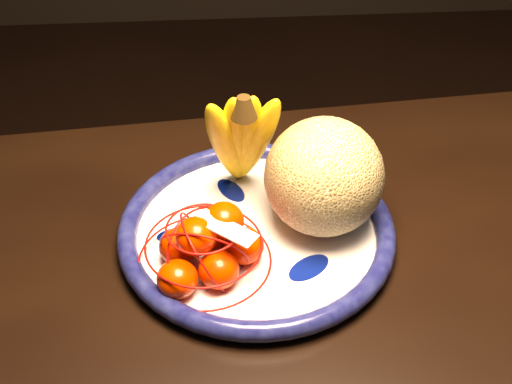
{
  "coord_description": "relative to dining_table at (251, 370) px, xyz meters",
  "views": [
    {
      "loc": [
        -0.09,
        -0.42,
        1.33
      ],
      "look_at": [
        -0.05,
        0.24,
        0.77
      ],
      "focal_mm": 50.0,
      "sensor_mm": 36.0,
      "label": 1
    }
  ],
  "objects": [
    {
      "name": "dining_table",
      "position": [
        0.0,
        0.0,
        0.0
      ],
      "size": [
        1.47,
        0.96,
        0.7
      ],
      "rotation": [
        0.0,
        0.0,
        0.09
      ],
      "color": "black",
      "rests_on": "ground"
    },
    {
      "name": "mandarin_bag",
      "position": [
        -0.04,
        0.09,
        0.12
      ],
      "size": [
        0.21,
        0.21,
        0.1
      ],
      "rotation": [
        0.0,
        0.0,
        0.42
      ],
      "color": "#FF3000",
      "rests_on": "fruit_bowl"
    },
    {
      "name": "cantaloupe",
      "position": [
        0.1,
        0.16,
        0.16
      ],
      "size": [
        0.15,
        0.15,
        0.15
      ],
      "primitive_type": "sphere",
      "color": "olive",
      "rests_on": "fruit_bowl"
    },
    {
      "name": "price_tag",
      "position": [
        -0.02,
        0.08,
        0.16
      ],
      "size": [
        0.07,
        0.06,
        0.01
      ],
      "primitive_type": "cube",
      "rotation": [
        -0.14,
        0.1,
        -0.6
      ],
      "color": "white",
      "rests_on": "mandarin_bag"
    },
    {
      "name": "banana_bunch",
      "position": [
        0.0,
        0.22,
        0.18
      ],
      "size": [
        0.12,
        0.12,
        0.19
      ],
      "rotation": [
        0.0,
        0.0,
        0.08
      ],
      "color": "yellow",
      "rests_on": "fruit_bowl"
    },
    {
      "name": "fruit_bowl",
      "position": [
        0.02,
        0.14,
        0.09
      ],
      "size": [
        0.35,
        0.35,
        0.03
      ],
      "rotation": [
        0.0,
        0.0,
        0.01
      ],
      "color": "white",
      "rests_on": "dining_table"
    }
  ]
}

